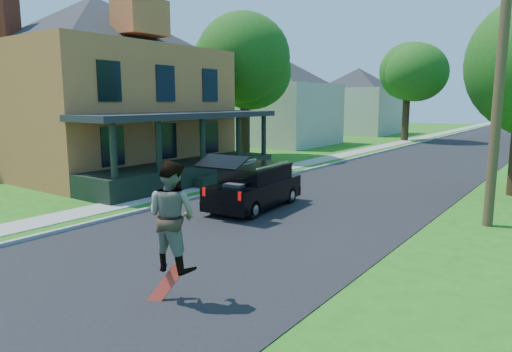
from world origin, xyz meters
The scene contains 14 objects.
ground centered at (0.00, 0.00, 0.00)m, with size 140.00×140.00×0.00m, color #1F6414.
street centered at (0.00, 20.00, 0.00)m, with size 8.00×120.00×0.02m, color black.
curb centered at (-4.05, 20.00, 0.00)m, with size 0.15×120.00×0.12m, color gray.
sidewalk centered at (-5.60, 20.00, 0.00)m, with size 1.30×120.00×0.03m, color gray.
front_walk centered at (-9.50, 6.00, 0.00)m, with size 6.50×1.20×0.03m, color gray.
main_house centered at (-12.80, 5.99, 4.92)m, with size 15.56×15.56×10.10m.
neighbor_house_mid centered at (-13.50, 24.00, 4.19)m, with size 12.78×12.78×8.30m.
neighbor_house_far centered at (-13.50, 40.00, 4.19)m, with size 12.78×12.78×8.30m.
black_suv centered at (-1.40, 3.74, 0.76)m, with size 1.99×4.39×1.99m.
skateboarder centered at (1.69, -3.00, 1.60)m, with size 1.05×0.86×1.99m.
skateboard centered at (1.55, -3.10, 0.23)m, with size 0.51×0.57×0.82m.
tree_left_mid centered at (-10.55, 15.22, 6.10)m, with size 7.46×7.07×9.11m.
tree_left_far centered at (-6.05, 33.67, 6.49)m, with size 6.31×6.07×9.68m.
utility_pole_near centered at (5.46, 6.00, 5.06)m, with size 1.72×0.33×9.82m.
Camera 1 is at (7.56, -8.53, 3.63)m, focal length 32.00 mm.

